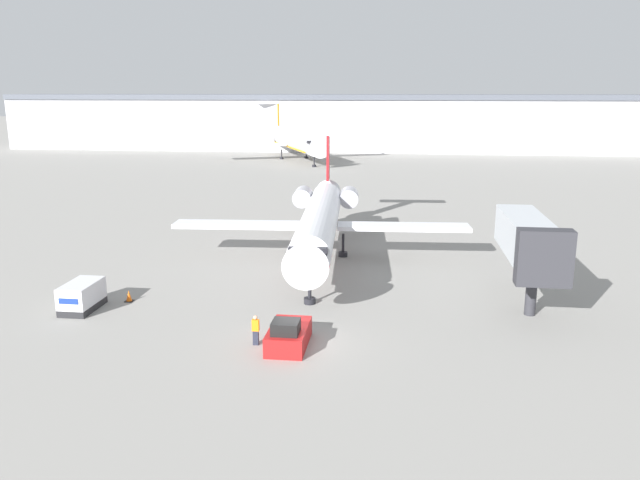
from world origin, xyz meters
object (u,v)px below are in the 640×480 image
(pushback_tug, at_px, (288,335))
(traffic_cone_left, at_px, (129,296))
(luggage_cart, at_px, (82,296))
(airplane_parked_far_left, at_px, (295,140))
(jet_bridge, at_px, (528,240))
(airplane_main, at_px, (320,218))
(worker_near_tug, at_px, (256,329))

(pushback_tug, distance_m, traffic_cone_left, 13.69)
(luggage_cart, relative_size, airplane_parked_far_left, 0.10)
(pushback_tug, height_order, jet_bridge, jet_bridge)
(pushback_tug, height_order, luggage_cart, luggage_cart)
(airplane_parked_far_left, xyz_separation_m, jet_bridge, (30.15, -88.40, 0.38))
(jet_bridge, bearing_deg, airplane_main, 146.31)
(airplane_parked_far_left, bearing_deg, airplane_main, -79.14)
(luggage_cart, bearing_deg, worker_near_tug, -18.78)
(jet_bridge, bearing_deg, traffic_cone_left, -174.15)
(airplane_main, xyz_separation_m, worker_near_tug, (-1.31, -19.09, -2.61))
(airplane_main, distance_m, traffic_cone_left, 17.59)
(airplane_main, bearing_deg, jet_bridge, -33.69)
(pushback_tug, relative_size, worker_near_tug, 2.28)
(jet_bridge, bearing_deg, worker_near_tug, -151.24)
(airplane_parked_far_left, distance_m, jet_bridge, 93.40)
(pushback_tug, xyz_separation_m, jet_bridge, (14.55, 8.97, 3.77))
(luggage_cart, xyz_separation_m, worker_near_tug, (12.63, -4.30, -0.00))
(luggage_cart, relative_size, worker_near_tug, 1.93)
(airplane_parked_far_left, height_order, jet_bridge, airplane_parked_far_left)
(pushback_tug, height_order, airplane_parked_far_left, airplane_parked_far_left)
(traffic_cone_left, bearing_deg, luggage_cart, -139.56)
(airplane_parked_far_left, bearing_deg, worker_near_tug, -81.98)
(airplane_main, bearing_deg, airplane_parked_far_left, 100.86)
(airplane_parked_far_left, relative_size, jet_bridge, 3.22)
(pushback_tug, bearing_deg, worker_near_tug, -178.70)
(airplane_main, distance_m, jet_bridge, 18.19)
(worker_near_tug, height_order, jet_bridge, jet_bridge)
(worker_near_tug, distance_m, airplane_parked_far_left, 98.43)
(traffic_cone_left, xyz_separation_m, airplane_parked_far_left, (-3.41, 91.14, 3.69))
(pushback_tug, relative_size, luggage_cart, 1.18)
(airplane_parked_far_left, bearing_deg, jet_bridge, -71.17)
(luggage_cart, xyz_separation_m, airplane_parked_far_left, (-1.09, 93.12, 3.13))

